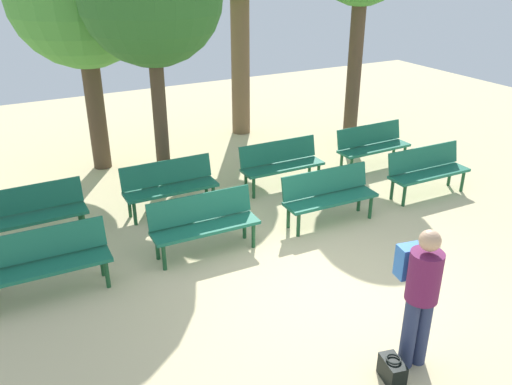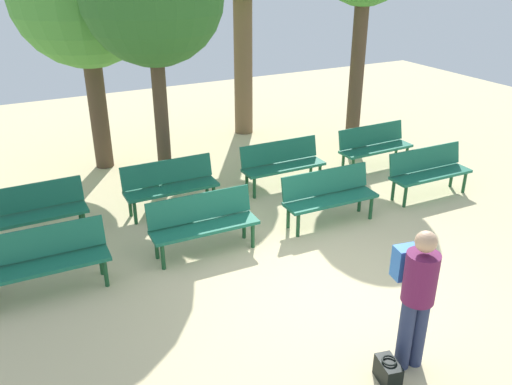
{
  "view_description": "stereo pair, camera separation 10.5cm",
  "coord_description": "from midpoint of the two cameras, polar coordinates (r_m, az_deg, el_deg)",
  "views": [
    {
      "loc": [
        -3.66,
        -4.82,
        4.11
      ],
      "look_at": [
        0.0,
        2.03,
        0.55
      ],
      "focal_mm": 37.02,
      "sensor_mm": 36.0,
      "label": 1
    },
    {
      "loc": [
        -3.56,
        -4.87,
        4.11
      ],
      "look_at": [
        0.0,
        2.03,
        0.55
      ],
      "focal_mm": 37.02,
      "sensor_mm": 36.0,
      "label": 2
    }
  ],
  "objects": [
    {
      "name": "ground_plane",
      "position": [
        7.31,
        7.22,
        -9.83
      ],
      "size": [
        24.0,
        24.0,
        0.0
      ],
      "primitive_type": "plane",
      "color": "beige"
    },
    {
      "name": "bench_r0_c0",
      "position": [
        7.38,
        -22.17,
        -6.67
      ],
      "size": [
        1.61,
        0.52,
        0.87
      ],
      "rotation": [
        0.0,
        0.0,
        -0.03
      ],
      "color": "#19664C",
      "rests_on": "ground_plane"
    },
    {
      "name": "bench_r0_c1",
      "position": [
        7.8,
        -6.06,
        -3.07
      ],
      "size": [
        1.61,
        0.53,
        0.87
      ],
      "rotation": [
        0.0,
        0.0,
        -0.03
      ],
      "color": "#19664C",
      "rests_on": "ground_plane"
    },
    {
      "name": "bench_r0_c2",
      "position": [
        8.7,
        7.51,
        -0.1
      ],
      "size": [
        1.61,
        0.53,
        0.87
      ],
      "rotation": [
        0.0,
        0.0,
        -0.03
      ],
      "color": "#19664C",
      "rests_on": "ground_plane"
    },
    {
      "name": "bench_r0_c3",
      "position": [
        10.1,
        17.72,
        2.49
      ],
      "size": [
        1.61,
        0.52,
        0.87
      ],
      "rotation": [
        0.0,
        0.0,
        -0.02
      ],
      "color": "#19664C",
      "rests_on": "ground_plane"
    },
    {
      "name": "bench_r1_c0",
      "position": [
        8.75,
        -23.44,
        -1.9
      ],
      "size": [
        1.6,
        0.49,
        0.87
      ],
      "rotation": [
        0.0,
        0.0,
        0.01
      ],
      "color": "#19664C",
      "rests_on": "ground_plane"
    },
    {
      "name": "bench_r1_c1",
      "position": [
        9.12,
        -9.65,
        0.95
      ],
      "size": [
        1.6,
        0.49,
        0.87
      ],
      "rotation": [
        0.0,
        0.0,
        -0.01
      ],
      "color": "#19664C",
      "rests_on": "ground_plane"
    },
    {
      "name": "bench_r1_c2",
      "position": [
        9.94,
        2.42,
        3.33
      ],
      "size": [
        1.61,
        0.5,
        0.87
      ],
      "rotation": [
        0.0,
        0.0,
        -0.01
      ],
      "color": "#19664C",
      "rests_on": "ground_plane"
    },
    {
      "name": "bench_r1_c3",
      "position": [
        11.14,
        12.19,
        5.16
      ],
      "size": [
        1.61,
        0.5,
        0.87
      ],
      "rotation": [
        0.0,
        0.0,
        0.01
      ],
      "color": "#19664C",
      "rests_on": "ground_plane"
    },
    {
      "name": "visitor_with_backpack",
      "position": [
        5.76,
        16.79,
        -10.04
      ],
      "size": [
        0.4,
        0.57,
        1.65
      ],
      "rotation": [
        0.0,
        0.0,
        2.96
      ],
      "color": "navy",
      "rests_on": "ground_plane"
    },
    {
      "name": "handbag",
      "position": [
        5.96,
        13.98,
        -18.12
      ],
      "size": [
        0.25,
        0.35,
        0.29
      ],
      "color": "black",
      "rests_on": "ground_plane"
    }
  ]
}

